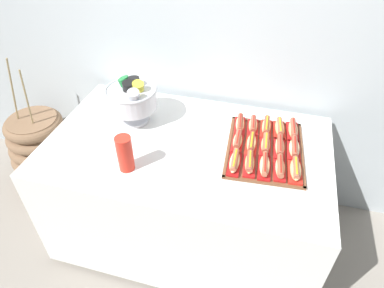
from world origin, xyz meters
The scene contains 22 objects.
ground_plane centered at (0.00, 0.00, 0.00)m, with size 10.00×10.00×0.00m, color gray.
back_wall centered at (0.00, 0.57, 1.30)m, with size 6.00×0.10×2.60m, color #B2BCC1.
buffet_table centered at (0.00, 0.00, 0.41)m, with size 1.57×0.94×0.78m.
floor_vase centered at (-1.23, 0.22, 0.28)m, with size 0.50×0.50×1.03m.
serving_tray centered at (0.42, 0.06, 0.79)m, with size 0.44×0.55×0.01m.
hot_dog_0 centered at (0.28, -0.11, 0.82)m, with size 0.07×0.18×0.06m.
hot_dog_1 centered at (0.36, -0.11, 0.82)m, with size 0.07×0.17×0.06m.
hot_dog_2 centered at (0.43, -0.10, 0.82)m, with size 0.08×0.18×0.06m.
hot_dog_3 centered at (0.51, -0.10, 0.82)m, with size 0.07×0.17×0.06m.
hot_dog_4 centered at (0.58, -0.09, 0.82)m, with size 0.08×0.17×0.06m.
hot_dog_5 centered at (0.27, 0.05, 0.82)m, with size 0.07×0.17×0.07m.
hot_dog_6 centered at (0.35, 0.06, 0.82)m, with size 0.07×0.17×0.06m.
hot_dog_7 centered at (0.42, 0.06, 0.82)m, with size 0.07×0.17×0.06m.
hot_dog_8 centered at (0.50, 0.07, 0.82)m, with size 0.07×0.19×0.06m.
hot_dog_9 centered at (0.57, 0.07, 0.82)m, with size 0.08×0.17×0.06m.
hot_dog_10 centered at (0.26, 0.22, 0.82)m, with size 0.08×0.18×0.06m.
hot_dog_11 centered at (0.33, 0.22, 0.82)m, with size 0.08×0.16×0.06m.
hot_dog_12 centered at (0.41, 0.23, 0.82)m, with size 0.07×0.17×0.06m.
hot_dog_13 centered at (0.48, 0.23, 0.82)m, with size 0.08×0.18×0.06m.
hot_dog_14 centered at (0.56, 0.24, 0.82)m, with size 0.08×0.19×0.06m.
punch_bowl centered at (-0.37, 0.14, 0.95)m, with size 0.30×0.30×0.28m.
cup_stack centered at (-0.24, -0.26, 0.88)m, with size 0.08×0.08×0.20m.
Camera 1 is at (0.41, -1.37, 1.97)m, focal length 31.32 mm.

